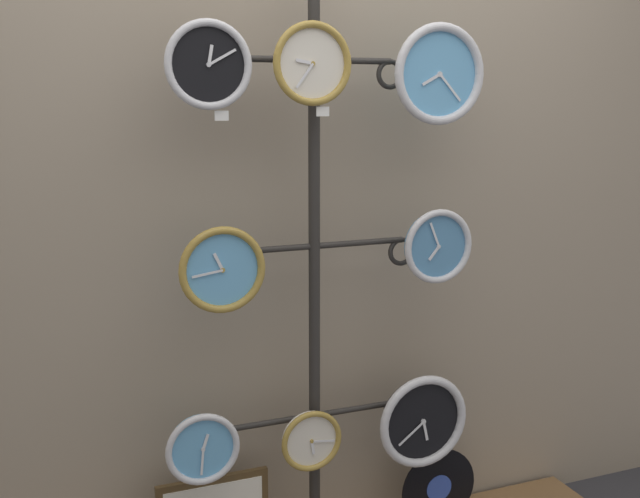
{
  "coord_description": "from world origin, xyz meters",
  "views": [
    {
      "loc": [
        -0.83,
        -1.76,
        1.58
      ],
      "look_at": [
        0.0,
        0.36,
        1.13
      ],
      "focal_mm": 42.0,
      "sensor_mm": 36.0,
      "label": 1
    }
  ],
  "objects_px": {
    "clock_top_center": "(312,64)",
    "clock_top_right": "(439,74)",
    "clock_bottom_center": "(311,440)",
    "vinyl_record": "(439,488)",
    "clock_bottom_left": "(203,449)",
    "display_stand": "(314,373)",
    "clock_bottom_right": "(423,421)",
    "clock_middle_left": "(222,270)",
    "clock_middle_right": "(438,246)",
    "clock_top_left": "(208,65)"
  },
  "relations": [
    {
      "from": "clock_top_center",
      "to": "clock_top_right",
      "type": "relative_size",
      "value": 0.77
    },
    {
      "from": "clock_bottom_center",
      "to": "vinyl_record",
      "type": "distance_m",
      "value": 0.6
    },
    {
      "from": "clock_bottom_left",
      "to": "vinyl_record",
      "type": "xyz_separation_m",
      "value": [
        0.87,
        0.08,
        -0.35
      ]
    },
    {
      "from": "display_stand",
      "to": "clock_bottom_right",
      "type": "height_order",
      "value": "display_stand"
    },
    {
      "from": "display_stand",
      "to": "clock_middle_left",
      "type": "bearing_deg",
      "value": -165.14
    },
    {
      "from": "clock_bottom_center",
      "to": "vinyl_record",
      "type": "xyz_separation_m",
      "value": [
        0.51,
        0.06,
        -0.3
      ]
    },
    {
      "from": "clock_top_right",
      "to": "clock_middle_right",
      "type": "distance_m",
      "value": 0.54
    },
    {
      "from": "clock_top_right",
      "to": "clock_bottom_right",
      "type": "bearing_deg",
      "value": 149.17
    },
    {
      "from": "clock_bottom_right",
      "to": "clock_top_center",
      "type": "bearing_deg",
      "value": -176.58
    },
    {
      "from": "display_stand",
      "to": "clock_bottom_left",
      "type": "relative_size",
      "value": 8.77
    },
    {
      "from": "clock_top_center",
      "to": "clock_bottom_right",
      "type": "xyz_separation_m",
      "value": [
        0.41,
        0.02,
        -1.17
      ]
    },
    {
      "from": "clock_top_center",
      "to": "clock_middle_right",
      "type": "relative_size",
      "value": 0.98
    },
    {
      "from": "display_stand",
      "to": "vinyl_record",
      "type": "xyz_separation_m",
      "value": [
        0.47,
        -0.02,
        -0.5
      ]
    },
    {
      "from": "display_stand",
      "to": "clock_middle_right",
      "type": "height_order",
      "value": "display_stand"
    },
    {
      "from": "display_stand",
      "to": "clock_top_right",
      "type": "height_order",
      "value": "display_stand"
    },
    {
      "from": "clock_bottom_right",
      "to": "clock_middle_right",
      "type": "bearing_deg",
      "value": -30.16
    },
    {
      "from": "clock_top_center",
      "to": "clock_bottom_right",
      "type": "relative_size",
      "value": 0.73
    },
    {
      "from": "clock_top_left",
      "to": "clock_bottom_left",
      "type": "height_order",
      "value": "clock_top_left"
    },
    {
      "from": "clock_top_center",
      "to": "vinyl_record",
      "type": "height_order",
      "value": "clock_top_center"
    },
    {
      "from": "clock_top_left",
      "to": "clock_top_center",
      "type": "height_order",
      "value": "clock_top_center"
    },
    {
      "from": "display_stand",
      "to": "clock_top_right",
      "type": "distance_m",
      "value": 1.03
    },
    {
      "from": "clock_bottom_left",
      "to": "clock_top_right",
      "type": "bearing_deg",
      "value": 0.39
    },
    {
      "from": "clock_top_right",
      "to": "clock_bottom_right",
      "type": "height_order",
      "value": "clock_top_right"
    },
    {
      "from": "clock_middle_right",
      "to": "clock_bottom_center",
      "type": "relative_size",
      "value": 1.19
    },
    {
      "from": "clock_top_center",
      "to": "clock_top_right",
      "type": "distance_m",
      "value": 0.43
    },
    {
      "from": "clock_bottom_center",
      "to": "clock_bottom_right",
      "type": "xyz_separation_m",
      "value": [
        0.4,
        -0.01,
        0.0
      ]
    },
    {
      "from": "clock_bottom_right",
      "to": "clock_middle_left",
      "type": "bearing_deg",
      "value": -179.91
    },
    {
      "from": "vinyl_record",
      "to": "clock_bottom_left",
      "type": "bearing_deg",
      "value": -174.78
    },
    {
      "from": "clock_top_right",
      "to": "clock_middle_left",
      "type": "height_order",
      "value": "clock_top_right"
    },
    {
      "from": "clock_top_center",
      "to": "clock_middle_right",
      "type": "xyz_separation_m",
      "value": [
        0.44,
        0.01,
        -0.57
      ]
    },
    {
      "from": "clock_bottom_center",
      "to": "vinyl_record",
      "type": "relative_size",
      "value": 0.7
    },
    {
      "from": "clock_middle_right",
      "to": "clock_middle_left",
      "type": "bearing_deg",
      "value": 178.82
    },
    {
      "from": "clock_bottom_left",
      "to": "vinyl_record",
      "type": "height_order",
      "value": "clock_bottom_left"
    },
    {
      "from": "clock_bottom_right",
      "to": "vinyl_record",
      "type": "relative_size",
      "value": 1.11
    },
    {
      "from": "display_stand",
      "to": "clock_bottom_center",
      "type": "distance_m",
      "value": 0.21
    },
    {
      "from": "clock_top_center",
      "to": "clock_bottom_right",
      "type": "bearing_deg",
      "value": 3.42
    },
    {
      "from": "clock_bottom_center",
      "to": "display_stand",
      "type": "bearing_deg",
      "value": 61.52
    },
    {
      "from": "clock_top_center",
      "to": "clock_middle_left",
      "type": "height_order",
      "value": "clock_top_center"
    },
    {
      "from": "display_stand",
      "to": "clock_bottom_right",
      "type": "distance_m",
      "value": 0.42
    },
    {
      "from": "clock_bottom_left",
      "to": "clock_bottom_center",
      "type": "height_order",
      "value": "clock_bottom_left"
    },
    {
      "from": "clock_bottom_right",
      "to": "vinyl_record",
      "type": "distance_m",
      "value": 0.33
    },
    {
      "from": "clock_top_left",
      "to": "clock_bottom_right",
      "type": "height_order",
      "value": "clock_top_left"
    },
    {
      "from": "clock_bottom_center",
      "to": "clock_middle_right",
      "type": "bearing_deg",
      "value": -3.3
    },
    {
      "from": "clock_top_center",
      "to": "clock_top_right",
      "type": "xyz_separation_m",
      "value": [
        0.43,
        0.01,
        -0.02
      ]
    },
    {
      "from": "clock_top_left",
      "to": "clock_bottom_center",
      "type": "distance_m",
      "value": 1.21
    },
    {
      "from": "clock_bottom_center",
      "to": "clock_bottom_right",
      "type": "height_order",
      "value": "clock_bottom_right"
    },
    {
      "from": "clock_middle_left",
      "to": "clock_middle_right",
      "type": "distance_m",
      "value": 0.71
    },
    {
      "from": "display_stand",
      "to": "vinyl_record",
      "type": "relative_size",
      "value": 6.76
    },
    {
      "from": "clock_middle_right",
      "to": "clock_bottom_left",
      "type": "distance_m",
      "value": 0.97
    },
    {
      "from": "clock_top_center",
      "to": "vinyl_record",
      "type": "relative_size",
      "value": 0.81
    }
  ]
}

